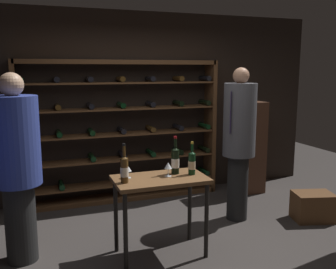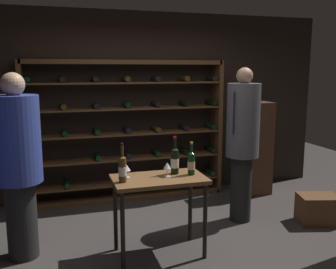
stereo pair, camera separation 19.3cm
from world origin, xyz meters
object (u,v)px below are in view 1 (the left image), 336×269
at_px(wine_rack, 123,131).
at_px(person_guest_plum_blouse, 239,137).
at_px(display_cabinet, 248,147).
at_px(wine_glass_stemmed_left, 168,166).
at_px(wine_bottle_gold_foil, 124,169).
at_px(tasting_table, 160,189).
at_px(wine_bottle_red_label, 175,160).
at_px(person_guest_blue_shirt, 16,161).
at_px(wine_bottle_black_capsule, 192,163).
at_px(wine_crate, 313,207).
at_px(wine_glass_stemmed_center, 127,169).

distance_m(wine_rack, person_guest_plum_blouse, 1.70).
bearing_deg(display_cabinet, wine_glass_stemmed_left, -141.35).
bearing_deg(wine_bottle_gold_foil, wine_rack, 77.37).
bearing_deg(tasting_table, wine_bottle_red_label, 24.00).
bearing_deg(person_guest_blue_shirt, wine_bottle_red_label, -148.22).
bearing_deg(tasting_table, wine_bottle_black_capsule, 0.22).
height_order(wine_bottle_black_capsule, wine_glass_stemmed_left, wine_bottle_black_capsule).
xyz_separation_m(wine_crate, wine_bottle_gold_foil, (-2.48, -0.26, 0.78)).
bearing_deg(wine_crate, wine_glass_stemmed_left, -174.56).
bearing_deg(person_guest_blue_shirt, wine_glass_stemmed_center, -152.54).
bearing_deg(wine_rack, wine_glass_stemmed_center, -101.62).
xyz_separation_m(wine_crate, wine_glass_stemmed_left, (-2.02, -0.19, 0.75)).
xyz_separation_m(person_guest_blue_shirt, wine_glass_stemmed_center, (1.03, -0.26, -0.10)).
height_order(wine_bottle_red_label, wine_bottle_black_capsule, wine_bottle_red_label).
bearing_deg(wine_bottle_gold_foil, wine_bottle_black_capsule, 4.18).
distance_m(tasting_table, wine_bottle_gold_foil, 0.45).
bearing_deg(wine_bottle_gold_foil, tasting_table, 7.77).
distance_m(person_guest_blue_shirt, wine_crate, 3.55).
height_order(tasting_table, display_cabinet, display_cabinet).
distance_m(person_guest_plum_blouse, wine_bottle_black_capsule, 1.06).
xyz_separation_m(wine_crate, wine_bottle_red_label, (-1.91, -0.12, 0.78)).
bearing_deg(person_guest_blue_shirt, display_cabinet, -119.32).
distance_m(wine_rack, wine_glass_stemmed_left, 1.79).
relative_size(wine_rack, tasting_table, 3.08).
bearing_deg(display_cabinet, wine_bottle_gold_foil, -146.32).
distance_m(wine_crate, display_cabinet, 1.40).
xyz_separation_m(tasting_table, person_guest_plum_blouse, (1.22, 0.57, 0.36)).
distance_m(tasting_table, person_guest_plum_blouse, 1.40).
bearing_deg(wine_bottle_black_capsule, wine_glass_stemmed_center, 172.19).
bearing_deg(wine_bottle_red_label, person_guest_plum_blouse, 25.31).
height_order(display_cabinet, wine_bottle_black_capsule, display_cabinet).
xyz_separation_m(wine_bottle_black_capsule, wine_glass_stemmed_left, (-0.25, 0.01, -0.02)).
xyz_separation_m(tasting_table, wine_bottle_red_label, (0.19, 0.09, 0.26)).
distance_m(wine_crate, wine_bottle_gold_foil, 2.61).
height_order(person_guest_plum_blouse, person_guest_blue_shirt, person_guest_plum_blouse).
bearing_deg(wine_bottle_gold_foil, display_cabinet, 33.68).
height_order(wine_bottle_red_label, wine_glass_stemmed_center, wine_bottle_red_label).
bearing_deg(wine_bottle_gold_foil, person_guest_plum_blouse, 21.33).
distance_m(wine_rack, wine_bottle_black_capsule, 1.82).
height_order(tasting_table, person_guest_plum_blouse, person_guest_plum_blouse).
height_order(wine_rack, wine_bottle_black_capsule, wine_rack).
relative_size(wine_rack, wine_bottle_gold_foil, 7.53).
bearing_deg(tasting_table, person_guest_plum_blouse, 25.11).
relative_size(person_guest_plum_blouse, wine_bottle_gold_foil, 5.02).
relative_size(wine_bottle_gold_foil, wine_glass_stemmed_center, 2.85).
height_order(wine_rack, tasting_table, wine_rack).
bearing_deg(wine_glass_stemmed_left, person_guest_blue_shirt, 166.77).
xyz_separation_m(wine_rack, wine_crate, (2.07, -1.59, -0.83)).
bearing_deg(display_cabinet, wine_crate, -82.27).
relative_size(display_cabinet, wine_glass_stemmed_left, 9.74).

